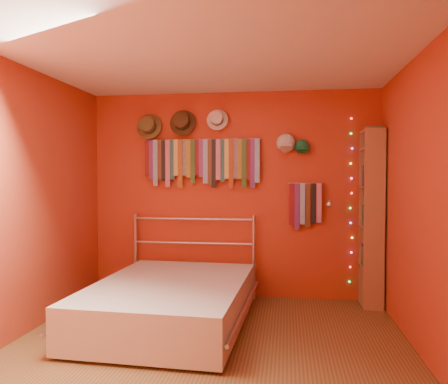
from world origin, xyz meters
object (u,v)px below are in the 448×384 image
at_px(reading_lamp, 329,204).
at_px(bed, 171,302).
at_px(tie_rack, 202,160).
at_px(bookshelf, 376,217).

xyz_separation_m(reading_lamp, bed, (-1.61, -0.91, -0.93)).
height_order(reading_lamp, bed, reading_lamp).
distance_m(tie_rack, reading_lamp, 1.60).
bearing_deg(reading_lamp, bookshelf, 1.98).
relative_size(tie_rack, reading_lamp, 4.71).
xyz_separation_m(tie_rack, bed, (-0.10, -1.09, -1.44)).
height_order(tie_rack, reading_lamp, tie_rack).
xyz_separation_m(tie_rack, reading_lamp, (1.51, -0.17, -0.52)).
xyz_separation_m(bookshelf, bed, (-2.13, -0.93, -0.78)).
distance_m(tie_rack, bookshelf, 2.13).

